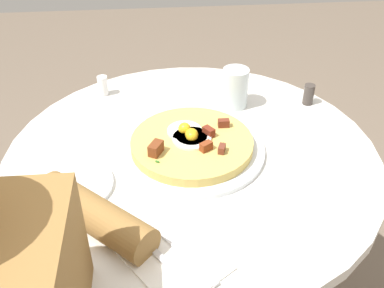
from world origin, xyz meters
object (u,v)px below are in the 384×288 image
(breakfast_pizza, at_px, (192,142))
(fork, at_px, (166,263))
(pepper_shaker, at_px, (309,94))
(bread_plate, at_px, (70,185))
(salt_shaker, at_px, (103,86))
(knife, at_px, (182,252))
(dining_table, at_px, (192,205))
(water_glass, at_px, (235,88))
(pizza_plate, at_px, (192,148))

(breakfast_pizza, distance_m, fork, 0.33)
(breakfast_pizza, relative_size, pepper_shaker, 5.03)
(breakfast_pizza, relative_size, bread_plate, 1.56)
(fork, distance_m, salt_shaker, 0.62)
(knife, bearing_deg, dining_table, 136.71)
(bread_plate, relative_size, knife, 1.00)
(pepper_shaker, bearing_deg, water_glass, -2.66)
(water_glass, xyz_separation_m, pepper_shaker, (-0.20, 0.01, -0.02))
(bread_plate, xyz_separation_m, water_glass, (-0.40, -0.29, 0.05))
(dining_table, height_order, pepper_shaker, pepper_shaker)
(dining_table, relative_size, knife, 4.77)
(knife, bearing_deg, pepper_shaker, 107.63)
(pizza_plate, height_order, knife, pizza_plate)
(fork, bearing_deg, pepper_shaker, 106.67)
(knife, relative_size, salt_shaker, 3.30)
(water_glass, relative_size, pepper_shaker, 1.89)
(breakfast_pizza, relative_size, fork, 1.55)
(dining_table, distance_m, bread_plate, 0.33)
(fork, distance_m, water_glass, 0.56)
(pizza_plate, height_order, fork, pizza_plate)
(bread_plate, bearing_deg, fork, 130.67)
(pizza_plate, xyz_separation_m, salt_shaker, (0.22, -0.28, 0.02))
(breakfast_pizza, xyz_separation_m, pepper_shaker, (-0.33, -0.18, 0.00))
(bread_plate, bearing_deg, water_glass, -143.33)
(salt_shaker, bearing_deg, water_glass, 165.53)
(bread_plate, relative_size, fork, 1.00)
(bread_plate, xyz_separation_m, fork, (-0.19, 0.22, 0.00))
(water_glass, distance_m, salt_shaker, 0.36)
(salt_shaker, bearing_deg, bread_plate, 83.29)
(dining_table, bearing_deg, salt_shaker, -52.47)
(bread_plate, distance_m, pepper_shaker, 0.66)
(breakfast_pizza, bearing_deg, water_glass, -124.55)
(water_glass, bearing_deg, pepper_shaker, 177.34)
(pizza_plate, xyz_separation_m, breakfast_pizza, (0.00, -0.00, 0.02))
(knife, distance_m, water_glass, 0.53)
(pizza_plate, relative_size, breakfast_pizza, 1.20)
(breakfast_pizza, distance_m, water_glass, 0.23)
(knife, xyz_separation_m, salt_shaker, (0.17, -0.59, 0.02))
(breakfast_pizza, bearing_deg, bread_plate, 21.48)
(dining_table, bearing_deg, fork, 76.95)
(breakfast_pizza, bearing_deg, salt_shaker, -52.04)
(water_glass, bearing_deg, knife, 70.39)
(dining_table, relative_size, salt_shaker, 15.74)
(breakfast_pizza, xyz_separation_m, salt_shaker, (0.22, -0.28, 0.00))
(knife, distance_m, salt_shaker, 0.61)
(pizza_plate, height_order, water_glass, water_glass)
(dining_table, xyz_separation_m, water_glass, (-0.13, -0.19, 0.22))
(pizza_plate, distance_m, knife, 0.31)
(pizza_plate, bearing_deg, fork, 76.92)
(water_glass, relative_size, salt_shaker, 1.93)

